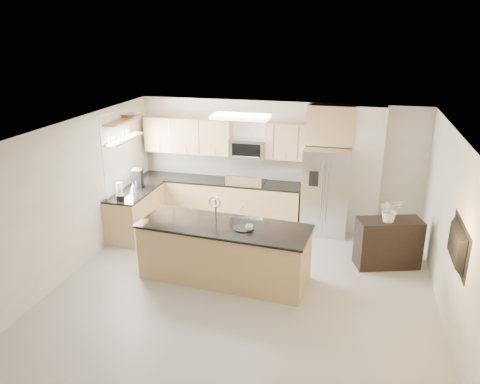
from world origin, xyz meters
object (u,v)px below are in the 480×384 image
(island, at_px, (224,252))
(credenza, at_px, (388,243))
(range, at_px, (247,202))
(television, at_px, (453,245))
(kettle, at_px, (133,188))
(refrigerator, at_px, (326,191))
(coffee_maker, at_px, (137,179))
(platter, at_px, (244,228))
(bowl, at_px, (128,115))
(blender, at_px, (120,193))
(microwave, at_px, (248,148))
(cup, at_px, (249,228))
(flower_vase, at_px, (391,204))

(island, bearing_deg, credenza, 27.38)
(range, relative_size, television, 1.06)
(kettle, bearing_deg, refrigerator, 17.18)
(credenza, xyz_separation_m, coffee_maker, (-4.97, 0.43, 0.66))
(platter, relative_size, television, 0.31)
(platter, bearing_deg, coffee_maker, 148.46)
(bowl, bearing_deg, blender, -79.08)
(microwave, relative_size, platter, 2.25)
(kettle, xyz_separation_m, coffee_maker, (-0.07, 0.33, 0.08))
(blender, bearing_deg, microwave, 40.40)
(microwave, distance_m, bowl, 2.52)
(cup, distance_m, blender, 2.86)
(cup, relative_size, flower_vase, 0.19)
(bowl, bearing_deg, range, 18.10)
(cup, relative_size, blender, 0.34)
(microwave, height_order, island, microwave)
(platter, xyz_separation_m, television, (2.97, -0.65, 0.37))
(flower_vase, bearing_deg, cup, -151.95)
(island, relative_size, platter, 8.53)
(flower_vase, height_order, television, television)
(television, bearing_deg, coffee_maker, 67.97)
(cup, distance_m, platter, 0.12)
(blender, relative_size, flower_vase, 0.57)
(refrigerator, distance_m, credenza, 1.79)
(credenza, xyz_separation_m, flower_vase, (-0.03, -0.06, 0.75))
(kettle, relative_size, bowl, 0.56)
(platter, xyz_separation_m, blender, (-2.62, 0.83, 0.09))
(cup, bearing_deg, kettle, 153.55)
(microwave, height_order, cup, microwave)
(refrigerator, distance_m, kettle, 3.86)
(microwave, distance_m, flower_vase, 3.23)
(blender, height_order, coffee_maker, coffee_maker)
(refrigerator, relative_size, coffee_maker, 4.70)
(range, height_order, blender, blender)
(range, relative_size, kettle, 5.14)
(coffee_maker, relative_size, television, 0.35)
(island, relative_size, flower_vase, 4.67)
(television, bearing_deg, bowl, 67.50)
(coffee_maker, bearing_deg, platter, -31.54)
(range, bearing_deg, cup, -75.60)
(microwave, bearing_deg, kettle, -147.12)
(blender, relative_size, television, 0.33)
(microwave, height_order, bowl, bowl)
(microwave, bearing_deg, television, -42.75)
(cup, bearing_deg, blender, 162.24)
(kettle, bearing_deg, microwave, 32.88)
(island, bearing_deg, coffee_maker, 150.27)
(range, xyz_separation_m, television, (3.51, -3.12, 0.88))
(range, height_order, kettle, kettle)
(platter, bearing_deg, island, 170.25)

